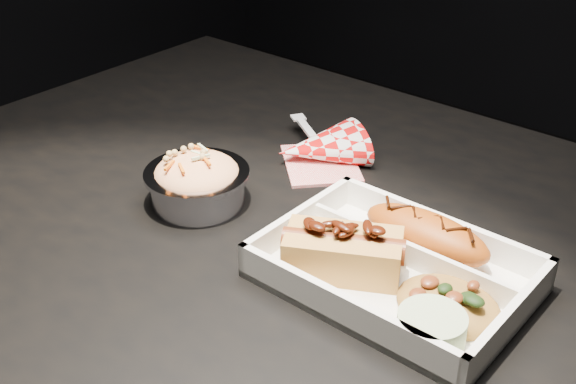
% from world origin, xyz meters
% --- Properties ---
extents(dining_table, '(1.20, 0.80, 0.75)m').
position_xyz_m(dining_table, '(0.00, 0.00, 0.66)').
color(dining_table, black).
rests_on(dining_table, ground).
extents(food_tray, '(0.25, 0.18, 0.04)m').
position_xyz_m(food_tray, '(0.09, -0.02, 0.76)').
color(food_tray, white).
rests_on(food_tray, dining_table).
extents(fried_pastry, '(0.14, 0.06, 0.04)m').
position_xyz_m(fried_pastry, '(0.09, 0.04, 0.78)').
color(fried_pastry, '#A24710').
rests_on(fried_pastry, food_tray).
extents(hotdog, '(0.13, 0.10, 0.06)m').
position_xyz_m(hotdog, '(0.04, -0.05, 0.78)').
color(hotdog, '#C68D43').
rests_on(hotdog, food_tray).
extents(fried_rice_mound, '(0.10, 0.08, 0.03)m').
position_xyz_m(fried_rice_mound, '(0.15, -0.03, 0.77)').
color(fried_rice_mound, '#A87230').
rests_on(fried_rice_mound, food_tray).
extents(cupcake_liner, '(0.06, 0.06, 0.03)m').
position_xyz_m(cupcake_liner, '(0.16, -0.08, 0.77)').
color(cupcake_liner, '#B1C595').
rests_on(cupcake_liner, food_tray).
extents(foil_coleslaw_cup, '(0.12, 0.12, 0.07)m').
position_xyz_m(foil_coleslaw_cup, '(-0.17, -0.04, 0.78)').
color(foil_coleslaw_cup, silver).
rests_on(foil_coleslaw_cup, dining_table).
extents(napkin_fork, '(0.17, 0.15, 0.10)m').
position_xyz_m(napkin_fork, '(-0.13, 0.14, 0.77)').
color(napkin_fork, red).
rests_on(napkin_fork, dining_table).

